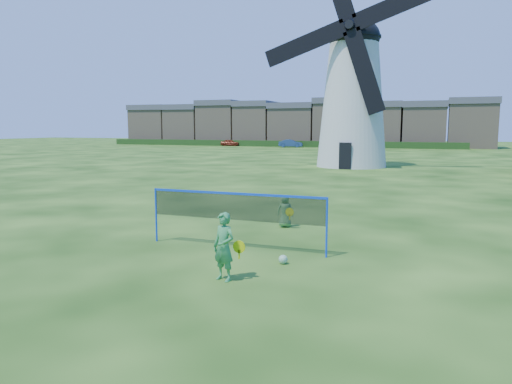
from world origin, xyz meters
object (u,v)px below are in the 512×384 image
at_px(player_boy, 285,211).
at_px(play_ball, 283,259).
at_px(badminton_net, 236,208).
at_px(windmill, 353,94).
at_px(player_girl, 224,247).
at_px(car_left, 230,143).
at_px(car_right, 291,143).

relative_size(player_boy, play_ball, 4.94).
bearing_deg(badminton_net, windmill, 93.61).
distance_m(windmill, play_ball, 30.49).
xyz_separation_m(player_girl, car_left, (-29.92, 68.37, -0.18)).
distance_m(player_girl, player_boy, 5.87).
height_order(windmill, car_left, windmill).
relative_size(badminton_net, player_boy, 4.65).
bearing_deg(car_left, windmill, -151.82).
bearing_deg(car_right, player_boy, -174.02).
distance_m(player_girl, car_right, 69.17).
bearing_deg(windmill, play_ball, -83.35).
xyz_separation_m(windmill, car_right, (-15.82, 35.29, -5.37)).
bearing_deg(play_ball, player_boy, 106.68).
bearing_deg(player_boy, car_right, -86.53).
bearing_deg(player_girl, player_boy, 112.42).
bearing_deg(car_right, windmill, -166.39).
bearing_deg(car_left, player_boy, -162.97).
xyz_separation_m(play_ball, car_right, (-19.28, 65.00, 0.53)).
relative_size(player_boy, car_left, 0.33).
bearing_deg(play_ball, car_left, 114.74).
height_order(windmill, car_right, windmill).
xyz_separation_m(badminton_net, play_ball, (1.65, -0.96, -1.03)).
relative_size(badminton_net, play_ball, 22.95).
distance_m(play_ball, car_right, 67.80).
bearing_deg(car_left, player_girl, -164.58).
distance_m(player_boy, play_ball, 4.40).
height_order(car_left, car_right, car_right).
bearing_deg(player_boy, badminton_net, 69.96).
bearing_deg(car_left, play_ball, -163.48).
relative_size(player_girl, player_boy, 1.37).
relative_size(windmill, player_boy, 16.47).
xyz_separation_m(windmill, player_girl, (2.65, -31.37, -5.26)).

